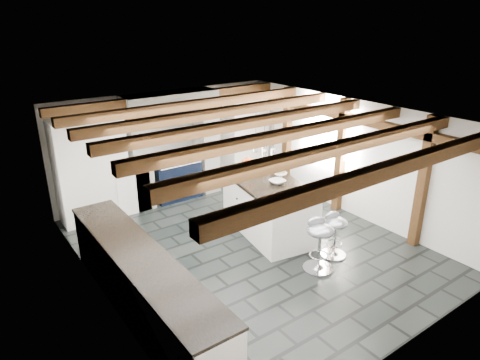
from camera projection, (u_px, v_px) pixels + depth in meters
ground at (249, 247)px, 7.43m from camera, size 6.00×6.00×0.00m
room_shell at (176, 174)px, 7.79m from camera, size 6.00×6.03×6.00m
range_cooker at (175, 177)px, 9.29m from camera, size 1.00×0.63×0.99m
kitchen_island at (268, 207)px, 7.78m from camera, size 1.36×2.14×1.31m
bar_stool_near at (335, 229)px, 7.00m from camera, size 0.46×0.46×0.78m
bar_stool_far at (320, 238)px, 6.60m from camera, size 0.55×0.55×0.88m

